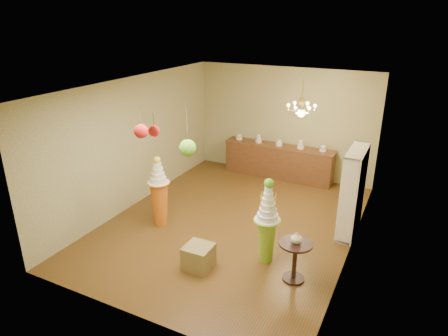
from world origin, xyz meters
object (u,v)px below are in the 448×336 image
at_px(pedestal_green, 267,229).
at_px(sideboard, 278,161).
at_px(pedestal_orange, 159,198).
at_px(round_table, 295,256).

height_order(pedestal_green, sideboard, pedestal_green).
distance_m(pedestal_green, sideboard, 4.13).
height_order(pedestal_orange, round_table, pedestal_orange).
distance_m(pedestal_orange, round_table, 3.23).
height_order(pedestal_green, pedestal_orange, pedestal_green).
height_order(pedestal_green, round_table, pedestal_green).
relative_size(pedestal_green, round_table, 2.24).
distance_m(pedestal_green, round_table, 0.74).
bearing_deg(round_table, sideboard, 112.82).
xyz_separation_m(sideboard, round_table, (1.80, -4.29, -0.01)).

